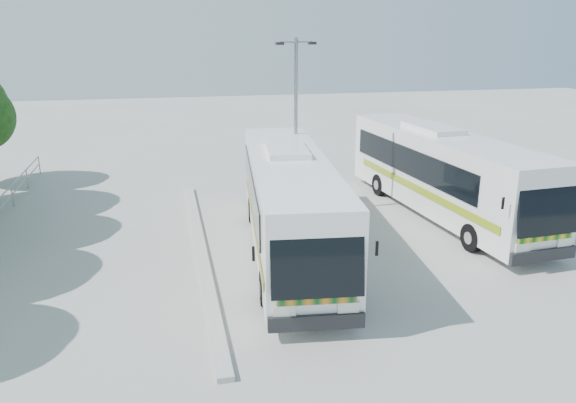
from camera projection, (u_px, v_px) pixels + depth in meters
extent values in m
plane|color=#AAAAA4|center=(275.00, 267.00, 18.47)|extent=(100.00, 100.00, 0.00)
cube|color=#B2B2AD|center=(200.00, 249.00, 19.84)|extent=(0.40, 16.00, 0.15)
cylinder|color=gray|center=(36.00, 169.00, 29.33)|extent=(0.06, 0.06, 1.00)
cube|color=white|center=(289.00, 201.00, 19.24)|extent=(3.75, 12.13, 3.03)
cube|color=black|center=(317.00, 259.00, 13.43)|extent=(2.32, 0.70, 1.93)
cube|color=black|center=(251.00, 187.00, 19.56)|extent=(1.07, 9.49, 1.09)
cube|color=black|center=(323.00, 185.00, 19.83)|extent=(1.07, 9.49, 1.09)
cube|color=#0B511C|center=(253.00, 221.00, 18.99)|extent=(1.14, 10.28, 0.28)
cylinder|color=black|center=(265.00, 288.00, 15.84)|extent=(0.40, 1.02, 0.99)
cylinder|color=black|center=(343.00, 285.00, 16.07)|extent=(0.40, 1.02, 0.99)
cylinder|color=black|center=(252.00, 210.00, 22.73)|extent=(0.40, 1.02, 0.99)
cylinder|color=black|center=(307.00, 208.00, 22.97)|extent=(0.40, 1.02, 0.99)
cube|color=silver|center=(443.00, 171.00, 23.19)|extent=(3.48, 12.25, 3.07)
cube|color=black|center=(550.00, 204.00, 17.53)|extent=(2.35, 0.64, 1.96)
cube|color=black|center=(408.00, 161.00, 23.27)|extent=(0.82, 9.65, 1.11)
cube|color=black|center=(462.00, 157.00, 23.99)|extent=(0.82, 9.65, 1.11)
cube|color=#145D0D|center=(418.00, 189.00, 22.72)|extent=(0.87, 10.45, 0.28)
cylinder|color=black|center=(472.00, 238.00, 19.69)|extent=(0.38, 1.03, 1.01)
cylinder|color=black|center=(526.00, 231.00, 20.33)|extent=(0.38, 1.03, 1.01)
cylinder|color=black|center=(379.00, 185.00, 26.41)|extent=(0.38, 1.03, 1.01)
cylinder|color=black|center=(422.00, 181.00, 27.05)|extent=(0.38, 1.03, 1.01)
cylinder|color=gray|center=(296.00, 129.00, 23.03)|extent=(0.18, 0.18, 7.20)
cylinder|color=gray|center=(296.00, 42.00, 22.03)|extent=(1.41, 0.42, 0.07)
cube|color=black|center=(280.00, 44.00, 21.73)|extent=(0.35, 0.23, 0.11)
cube|color=black|center=(312.00, 43.00, 22.35)|extent=(0.35, 0.23, 0.11)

